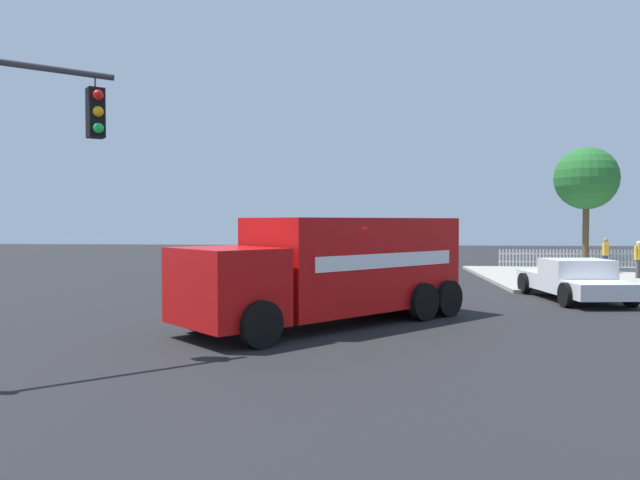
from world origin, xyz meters
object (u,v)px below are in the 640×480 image
(pedestrian_near_corner, at_px, (606,253))
(shade_tree_near, at_px, (586,179))
(pickup_white, at_px, (574,278))
(delivery_truck, at_px, (335,268))
(pedestrian_crossing, at_px, (639,257))

(pedestrian_near_corner, distance_m, shade_tree_near, 4.13)
(pickup_white, distance_m, shade_tree_near, 12.71)
(delivery_truck, bearing_deg, pedestrian_near_corner, -130.16)
(pedestrian_crossing, bearing_deg, delivery_truck, 43.08)
(pickup_white, xyz_separation_m, pedestrian_near_corner, (-4.62, -9.43, 0.37))
(delivery_truck, xyz_separation_m, pedestrian_near_corner, (-12.33, -14.61, -0.33))
(pedestrian_crossing, height_order, shade_tree_near, shade_tree_near)
(pedestrian_near_corner, bearing_deg, delivery_truck, 49.84)
(pickup_white, relative_size, shade_tree_near, 0.86)
(pedestrian_near_corner, bearing_deg, pickup_white, 63.92)
(pickup_white, relative_size, pedestrian_near_corner, 3.19)
(pedestrian_crossing, xyz_separation_m, shade_tree_near, (0.66, -4.56, 3.74))
(shade_tree_near, bearing_deg, delivery_truck, 53.79)
(pedestrian_crossing, bearing_deg, pedestrian_near_corner, -82.78)
(pickup_white, height_order, shade_tree_near, shade_tree_near)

